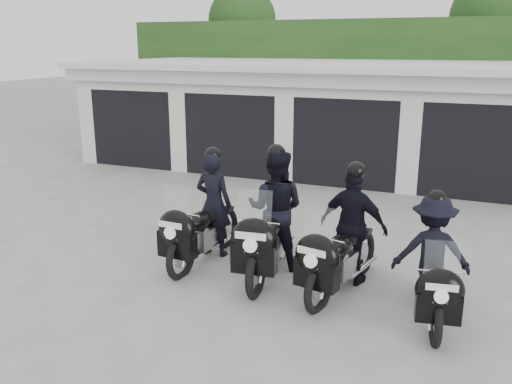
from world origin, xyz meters
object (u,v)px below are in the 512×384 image
at_px(police_bike_a, 205,216).
at_px(police_bike_c, 348,235).
at_px(police_bike_d, 433,261).
at_px(police_bike_b, 272,218).

height_order(police_bike_a, police_bike_c, police_bike_c).
xyz_separation_m(police_bike_a, police_bike_c, (2.39, -0.13, 0.05)).
relative_size(police_bike_a, police_bike_d, 1.13).
relative_size(police_bike_a, police_bike_b, 0.93).
xyz_separation_m(police_bike_a, police_bike_b, (1.17, 0.03, 0.11)).
bearing_deg(police_bike_d, police_bike_a, 162.04).
height_order(police_bike_a, police_bike_d, police_bike_a).
bearing_deg(police_bike_d, police_bike_c, 153.68).
distance_m(police_bike_b, police_bike_c, 1.24).
bearing_deg(police_bike_c, police_bike_b, -175.81).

